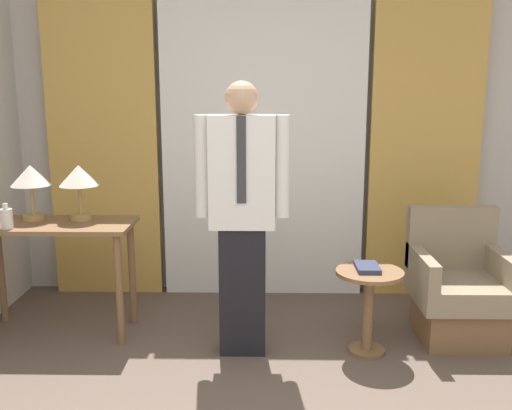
{
  "coord_description": "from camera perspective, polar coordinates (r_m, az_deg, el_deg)",
  "views": [
    {
      "loc": [
        0.02,
        -1.55,
        1.7
      ],
      "look_at": [
        -0.04,
        1.77,
        1.01
      ],
      "focal_mm": 40.0,
      "sensor_mm": 36.0,
      "label": 1
    }
  ],
  "objects": [
    {
      "name": "desk",
      "position": [
        4.16,
        -19.5,
        -3.64
      ],
      "size": [
        1.08,
        0.49,
        0.8
      ],
      "color": "brown",
      "rests_on": "ground_plane"
    },
    {
      "name": "curtain_drape_left",
      "position": [
        4.79,
        -15.06,
        6.35
      ],
      "size": [
        0.88,
        0.06,
        2.58
      ],
      "color": "gold",
      "rests_on": "ground_plane"
    },
    {
      "name": "armchair",
      "position": [
        4.19,
        19.57,
        -8.18
      ],
      "size": [
        0.62,
        0.62,
        0.88
      ],
      "color": "brown",
      "rests_on": "ground_plane"
    },
    {
      "name": "curtain_drape_right",
      "position": [
        4.78,
        16.56,
        6.26
      ],
      "size": [
        0.88,
        0.06,
        2.58
      ],
      "color": "gold",
      "rests_on": "ground_plane"
    },
    {
      "name": "side_table",
      "position": [
        3.78,
        11.2,
        -9.05
      ],
      "size": [
        0.43,
        0.43,
        0.56
      ],
      "color": "brown",
      "rests_on": "ground_plane"
    },
    {
      "name": "table_lamp_left",
      "position": [
        4.22,
        -21.61,
        2.46
      ],
      "size": [
        0.27,
        0.27,
        0.38
      ],
      "color": "#9E7F47",
      "rests_on": "desk"
    },
    {
      "name": "book",
      "position": [
        3.74,
        11.06,
        -6.13
      ],
      "size": [
        0.15,
        0.22,
        0.03
      ],
      "color": "#2D334C",
      "rests_on": "side_table"
    },
    {
      "name": "curtain_sheer_center",
      "position": [
        4.61,
        0.74,
        6.55
      ],
      "size": [
        1.63,
        0.06,
        2.58
      ],
      "color": "white",
      "rests_on": "ground_plane"
    },
    {
      "name": "wall_back",
      "position": [
        4.73,
        0.75,
        7.42
      ],
      "size": [
        10.0,
        0.06,
        2.7
      ],
      "color": "beige",
      "rests_on": "ground_plane"
    },
    {
      "name": "table_lamp_right",
      "position": [
        4.1,
        -17.29,
        2.51
      ],
      "size": [
        0.27,
        0.27,
        0.38
      ],
      "color": "#9E7F47",
      "rests_on": "desk"
    },
    {
      "name": "person",
      "position": [
        3.56,
        -1.39,
        -0.41
      ],
      "size": [
        0.59,
        0.2,
        1.74
      ],
      "color": "black",
      "rests_on": "ground_plane"
    },
    {
      "name": "bottle_by_lamp",
      "position": [
        4.06,
        -23.68,
        -1.21
      ],
      "size": [
        0.08,
        0.08,
        0.17
      ],
      "color": "silver",
      "rests_on": "desk"
    }
  ]
}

